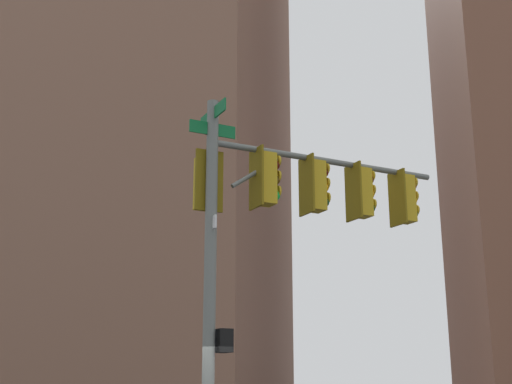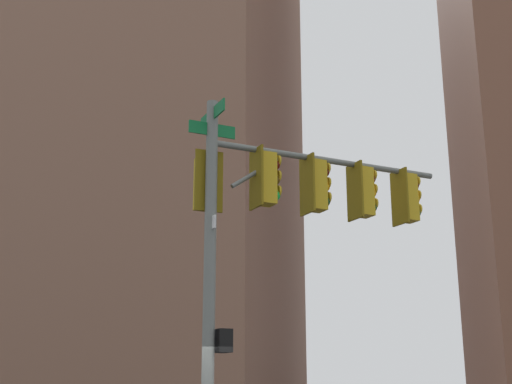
% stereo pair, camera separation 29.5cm
% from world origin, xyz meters
% --- Properties ---
extents(signal_pole_assembly, '(3.48, 4.55, 6.99)m').
position_xyz_m(signal_pole_assembly, '(-1.39, 1.34, 5.04)').
color(signal_pole_assembly, slate).
rests_on(signal_pole_assembly, ground_plane).
extents(building_brick_nearside, '(22.48, 15.22, 50.14)m').
position_xyz_m(building_brick_nearside, '(-30.05, -10.68, 25.07)').
color(building_brick_nearside, '#845B47').
rests_on(building_brick_nearside, ground_plane).
extents(building_brick_farside, '(16.65, 19.94, 36.03)m').
position_xyz_m(building_brick_farside, '(-51.03, -18.24, 18.02)').
color(building_brick_farside, brown).
rests_on(building_brick_farside, ground_plane).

